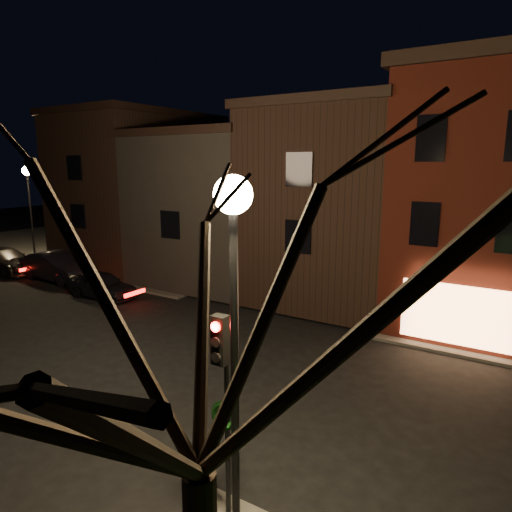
{
  "coord_description": "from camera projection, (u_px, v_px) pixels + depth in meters",
  "views": [
    {
      "loc": [
        10.15,
        -11.63,
        6.76
      ],
      "look_at": [
        0.82,
        3.19,
        3.2
      ],
      "focal_mm": 32.0,
      "sensor_mm": 36.0,
      "label": 1
    }
  ],
  "objects": [
    {
      "name": "ground",
      "position": [
        189.0,
        356.0,
        16.29
      ],
      "size": [
        120.0,
        120.0,
        0.0
      ],
      "primitive_type": "plane",
      "color": "black",
      "rests_on": "ground"
    },
    {
      "name": "sidewalk_far_left",
      "position": [
        165.0,
        235.0,
        43.31
      ],
      "size": [
        30.0,
        30.0,
        0.12
      ],
      "primitive_type": "cube",
      "color": "#2D2B28",
      "rests_on": "ground"
    },
    {
      "name": "corner_building",
      "position": [
        483.0,
        197.0,
        18.89
      ],
      "size": [
        6.5,
        8.5,
        10.5
      ],
      "color": "#46130C",
      "rests_on": "ground"
    },
    {
      "name": "row_building_a",
      "position": [
        344.0,
        202.0,
        23.25
      ],
      "size": [
        7.3,
        10.3,
        9.4
      ],
      "color": "black",
      "rests_on": "ground"
    },
    {
      "name": "row_building_b",
      "position": [
        228.0,
        205.0,
        27.14
      ],
      "size": [
        7.8,
        10.3,
        8.4
      ],
      "color": "black",
      "rests_on": "ground"
    },
    {
      "name": "row_building_c",
      "position": [
        141.0,
        189.0,
        30.78
      ],
      "size": [
        7.3,
        10.3,
        9.9
      ],
      "color": "black",
      "rests_on": "ground"
    },
    {
      "name": "street_lamp_near",
      "position": [
        234.0,
        268.0,
        7.05
      ],
      "size": [
        0.6,
        0.6,
        6.48
      ],
      "color": "black",
      "rests_on": "sidewalk_near_right"
    },
    {
      "name": "street_lamp_far",
      "position": [
        28.0,
        188.0,
        30.32
      ],
      "size": [
        0.6,
        0.6,
        6.48
      ],
      "color": "black",
      "rests_on": "sidewalk_far_left"
    },
    {
      "name": "traffic_signal",
      "position": [
        223.0,
        386.0,
        8.24
      ],
      "size": [
        0.58,
        0.38,
        4.05
      ],
      "color": "black",
      "rests_on": "sidewalk_near_right"
    },
    {
      "name": "bare_tree_right",
      "position": [
        192.0,
        233.0,
        4.1
      ],
      "size": [
        6.4,
        6.4,
        8.5
      ],
      "color": "black",
      "rests_on": "sidewalk_near_right"
    },
    {
      "name": "parked_car_a",
      "position": [
        102.0,
        285.0,
        23.31
      ],
      "size": [
        3.98,
        1.61,
        1.36
      ],
      "primitive_type": "imported",
      "rotation": [
        0.0,
        0.0,
        1.57
      ],
      "color": "black",
      "rests_on": "ground"
    },
    {
      "name": "parked_car_b",
      "position": [
        57.0,
        267.0,
        26.68
      ],
      "size": [
        5.14,
        1.9,
        1.68
      ],
      "primitive_type": "imported",
      "rotation": [
        0.0,
        0.0,
        1.55
      ],
      "color": "black",
      "rests_on": "ground"
    },
    {
      "name": "parked_car_c",
      "position": [
        4.0,
        260.0,
        28.68
      ],
      "size": [
        5.53,
        2.6,
        1.56
      ],
      "primitive_type": "imported",
      "rotation": [
        0.0,
        0.0,
        1.65
      ],
      "color": "black",
      "rests_on": "ground"
    }
  ]
}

